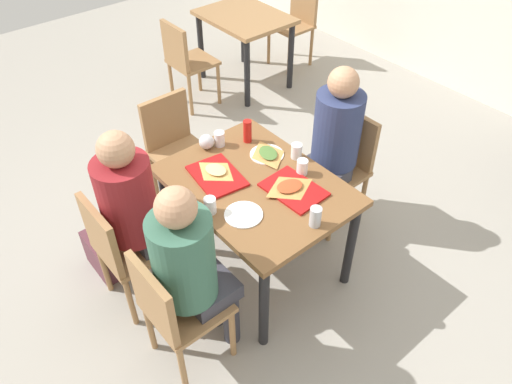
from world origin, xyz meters
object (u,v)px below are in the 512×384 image
object	(u,v)px
person_far_side	(332,140)
paper_plate_near_edge	(244,215)
background_chair_far	(297,19)
foil_bundle	(206,142)
handbag	(104,254)
main_table	(256,195)
chair_near_right	(173,308)
condiment_bottle	(247,131)
chair_far_side	(342,161)
pizza_slice_b	(290,187)
plastic_cup_d	(302,167)
chair_left_end	(175,144)
soda_can	(315,217)
person_in_red	(135,206)
plastic_cup_a	(296,151)
person_in_brown_jacket	(191,264)
pizza_slice_a	(216,170)
background_table	(245,27)
background_chair_near	(185,59)
chair_near_left	(121,246)
paper_plate_center	(267,154)
pizza_slice_c	(268,154)
plastic_cup_c	(219,139)
tray_red_far	(294,189)
tray_red_near	(217,176)
plastic_cup_b	(210,205)

from	to	relation	value
person_far_side	paper_plate_near_edge	distance (m)	0.91
background_chair_far	foil_bundle	bearing A→B (deg)	-55.95
paper_plate_near_edge	handbag	world-z (taller)	paper_plate_near_edge
main_table	person_far_side	world-z (taller)	person_far_side
chair_near_right	condiment_bottle	world-z (taller)	condiment_bottle
chair_far_side	pizza_slice_b	distance (m)	0.76
chair_near_right	plastic_cup_d	xyz separation A→B (m)	(-0.17, 1.08, 0.29)
chair_left_end	person_far_side	distance (m)	1.18
soda_can	chair_far_side	bearing A→B (deg)	121.37
person_in_red	condiment_bottle	distance (m)	0.91
chair_near_right	plastic_cup_a	xyz separation A→B (m)	(-0.31, 1.17, 0.29)
person_in_brown_jacket	pizza_slice_a	distance (m)	0.74
pizza_slice_a	foil_bundle	size ratio (longest dim) A/B	2.31
person_far_side	background_table	world-z (taller)	person_far_side
pizza_slice_a	foil_bundle	distance (m)	0.28
main_table	background_chair_near	bearing A→B (deg)	157.98
chair_near_left	handbag	size ratio (longest dim) A/B	2.70
background_chair_far	paper_plate_center	bearing A→B (deg)	-47.71
pizza_slice_b	plastic_cup_d	xyz separation A→B (m)	(-0.07, 0.16, 0.03)
chair_near_left	person_far_side	xyz separation A→B (m)	(0.28, 1.47, 0.25)
main_table	background_table	size ratio (longest dim) A/B	1.25
person_in_brown_jacket	chair_far_side	bearing A→B (deg)	100.83
person_far_side	paper_plate_center	world-z (taller)	person_far_side
condiment_bottle	background_table	size ratio (longest dim) A/B	0.18
person_in_brown_jacket	background_chair_far	xyz separation A→B (m)	(-2.32, 2.96, -0.25)
paper_plate_near_edge	pizza_slice_c	world-z (taller)	pizza_slice_c
plastic_cup_d	background_chair_near	size ratio (longest dim) A/B	0.12
person_in_brown_jacket	condiment_bottle	bearing A→B (deg)	125.78
plastic_cup_a	main_table	bearing A→B (deg)	-85.52
chair_near_right	plastic_cup_d	distance (m)	1.13
soda_can	main_table	bearing A→B (deg)	-177.47
chair_near_left	pizza_slice_c	distance (m)	1.08
soda_can	person_in_brown_jacket	bearing A→B (deg)	-106.00
plastic_cup_c	background_table	world-z (taller)	plastic_cup_c
chair_near_right	paper_plate_center	world-z (taller)	chair_near_right
tray_red_far	paper_plate_center	distance (m)	0.38
person_in_red	paper_plate_near_edge	xyz separation A→B (m)	(0.45, 0.43, -0.01)
person_in_brown_jacket	person_far_side	bearing A→B (deg)	101.94
tray_red_near	tray_red_far	size ratio (longest dim) A/B	1.00
pizza_slice_b	handbag	bearing A→B (deg)	-130.95
tray_red_far	pizza_slice_a	bearing A→B (deg)	-148.45
plastic_cup_b	chair_left_end	bearing A→B (deg)	159.74
background_table	background_chair_far	xyz separation A→B (m)	(-0.00, 0.73, -0.11)
soda_can	pizza_slice_a	bearing A→B (deg)	-167.65
plastic_cup_b	condiment_bottle	distance (m)	0.71
chair_near_right	foil_bundle	size ratio (longest dim) A/B	8.64
tray_red_far	paper_plate_center	world-z (taller)	tray_red_far
person_in_red	pizza_slice_c	size ratio (longest dim) A/B	4.72
person_in_red	paper_plate_near_edge	world-z (taller)	person_in_red
chair_left_end	plastic_cup_d	bearing A→B (deg)	14.56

